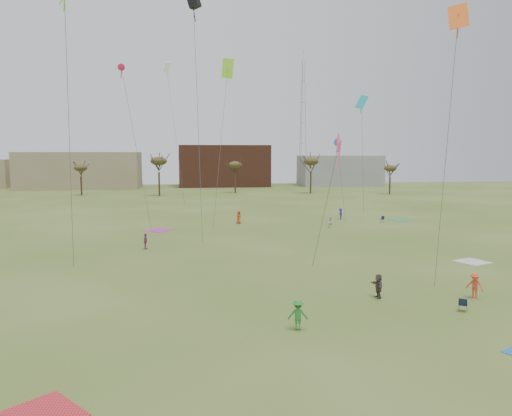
{
  "coord_description": "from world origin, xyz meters",
  "views": [
    {
      "loc": [
        -5.02,
        -24.94,
        9.71
      ],
      "look_at": [
        0.0,
        12.0,
        5.5
      ],
      "focal_mm": 34.15,
      "sensor_mm": 36.0,
      "label": 1
    }
  ],
  "objects": [
    {
      "name": "ground",
      "position": [
        0.0,
        0.0,
        0.0
      ],
      "size": [
        260.0,
        260.0,
        0.0
      ],
      "primitive_type": "plane",
      "color": "#44571B",
      "rests_on": "ground"
    },
    {
      "name": "flyer_near_center",
      "position": [
        0.77,
        0.47,
        0.86
      ],
      "size": [
        1.23,
        0.87,
        1.72
      ],
      "primitive_type": "imported",
      "rotation": [
        0.0,
        0.0,
        2.91
      ],
      "color": "#2B8233",
      "rests_on": "ground"
    },
    {
      "name": "spectator_fore_c",
      "position": [
        7.44,
        5.58,
        0.82
      ],
      "size": [
        0.54,
        1.54,
        1.65
      ],
      "primitive_type": "imported",
      "rotation": [
        0.0,
        0.0,
        4.75
      ],
      "color": "#4D3C37",
      "rests_on": "ground"
    },
    {
      "name": "flyer_mid_b",
      "position": [
        13.83,
        4.67,
        0.87
      ],
      "size": [
        1.21,
        1.27,
        1.73
      ],
      "primitive_type": "imported",
      "rotation": [
        0.0,
        0.0,
        5.4
      ],
      "color": "#E1482A",
      "rests_on": "ground"
    },
    {
      "name": "spectator_mid_d",
      "position": [
        -9.6,
        24.82,
        0.82
      ],
      "size": [
        0.47,
        0.99,
        1.64
      ],
      "primitive_type": "imported",
      "rotation": [
        0.0,
        0.0,
        1.5
      ],
      "color": "#A6457C",
      "rests_on": "ground"
    },
    {
      "name": "spectator_mid_e",
      "position": [
        13.21,
        36.45,
        0.73
      ],
      "size": [
        0.87,
        0.79,
        1.47
      ],
      "primitive_type": "imported",
      "rotation": [
        0.0,
        0.0,
        5.88
      ],
      "color": "silver",
      "rests_on": "ground"
    },
    {
      "name": "flyer_far_b",
      "position": [
        1.59,
        41.47,
        0.89
      ],
      "size": [
        1.01,
        1.02,
        1.78
      ],
      "primitive_type": "imported",
      "rotation": [
        0.0,
        0.0,
        0.8
      ],
      "color": "#BA411F",
      "rests_on": "ground"
    },
    {
      "name": "flyer_far_c",
      "position": [
        16.9,
        43.83,
        0.82
      ],
      "size": [
        0.7,
        1.11,
        1.65
      ],
      "primitive_type": "imported",
      "rotation": [
        0.0,
        0.0,
        4.8
      ],
      "color": "#2D229E",
      "rests_on": "ground"
    },
    {
      "name": "blanket_cream",
      "position": [
        20.03,
        14.86,
        0.0
      ],
      "size": [
        3.21,
        3.21,
        0.03
      ],
      "primitive_type": "cube",
      "rotation": [
        0.0,
        0.0,
        0.37
      ],
      "color": "silver",
      "rests_on": "ground"
    },
    {
      "name": "blanket_plum",
      "position": [
        -9.05,
        37.03,
        0.0
      ],
      "size": [
        4.14,
        4.14,
        0.03
      ],
      "primitive_type": "cube",
      "rotation": [
        0.0,
        0.0,
        0.9
      ],
      "color": "#A9348D",
      "rests_on": "ground"
    },
    {
      "name": "blanket_olive",
      "position": [
        25.28,
        41.96,
        0.0
      ],
      "size": [
        3.36,
        3.36,
        0.03
      ],
      "primitive_type": "cube",
      "rotation": [
        0.0,
        0.0,
        1.88
      ],
      "color": "#328A5E",
      "rests_on": "ground"
    },
    {
      "name": "camp_chair_center",
      "position": [
        11.55,
        2.18,
        0.26
      ],
      "size": [
        0.73,
        0.74,
        0.87
      ],
      "rotation": [
        0.0,
        0.0,
        2.51
      ],
      "color": "#15213B",
      "rests_on": "ground"
    },
    {
      "name": "camp_chair_right",
      "position": [
        21.79,
        40.11,
        0.26
      ],
      "size": [
        0.73,
        0.72,
        0.87
      ],
      "rotation": [
        0.0,
        0.0,
        5.3
      ],
      "color": "#131E34",
      "rests_on": "ground"
    },
    {
      "name": "kites_aloft",
      "position": [
        -4.15,
        35.94,
        21.37
      ],
      "size": [
        65.43,
        70.49,
        24.81
      ],
      "color": "#DD1A42",
      "rests_on": "ground"
    },
    {
      "name": "tree_line",
      "position": [
        -2.85,
        79.12,
        7.09
      ],
      "size": [
        117.44,
        49.32,
        8.91
      ],
      "color": "#3A2B1E",
      "rests_on": "ground"
    },
    {
      "name": "building_tan",
      "position": [
        -35.0,
        115.0,
        5.0
      ],
      "size": [
        32.0,
        14.0,
        10.0
      ],
      "primitive_type": "cube",
      "color": "#937F60",
      "rests_on": "ground"
    },
    {
      "name": "building_brick",
      "position": [
        5.0,
        120.0,
        6.0
      ],
      "size": [
        26.0,
        16.0,
        12.0
      ],
      "primitive_type": "cube",
      "color": "brown",
      "rests_on": "ground"
    },
    {
      "name": "building_grey",
      "position": [
        40.0,
        118.0,
        4.5
      ],
      "size": [
        24.0,
        12.0,
        9.0
      ],
      "primitive_type": "cube",
      "color": "gray",
      "rests_on": "ground"
    },
    {
      "name": "radio_tower",
      "position": [
        30.0,
        125.0,
        19.21
      ],
      "size": [
        1.51,
        1.72,
        41.0
      ],
      "color": "#9EA3A8",
      "rests_on": "ground"
    }
  ]
}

